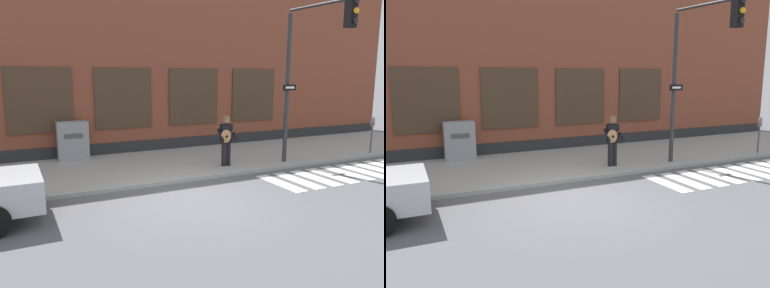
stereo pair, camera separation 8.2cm
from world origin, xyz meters
TOP-DOWN VIEW (x-y plane):
  - ground_plane at (0.00, 0.00)m, footprint 160.00×160.00m
  - sidewalk at (0.00, 3.94)m, footprint 28.00×4.56m
  - building_backdrop at (-0.00, 8.21)m, footprint 28.00×4.06m
  - crosswalk at (5.68, 0.35)m, footprint 5.78×1.90m
  - busker at (2.44, 2.52)m, footprint 0.72×0.59m
  - traffic_light at (4.78, 1.29)m, footprint 0.70×2.61m
  - parking_meter at (8.74, 1.98)m, footprint 0.13×0.11m
  - utility_box at (-2.03, 5.77)m, footprint 1.06×0.56m

SIDE VIEW (x-z plane):
  - ground_plane at x=0.00m, z-range 0.00..0.00m
  - crosswalk at x=5.68m, z-range 0.00..0.01m
  - sidewalk at x=0.00m, z-range 0.00..0.11m
  - utility_box at x=-2.03m, z-range 0.11..1.50m
  - parking_meter at x=8.74m, z-range 0.34..1.77m
  - busker at x=2.44m, z-range 0.22..1.91m
  - traffic_light at x=4.78m, z-range 1.09..6.31m
  - building_backdrop at x=0.00m, z-range -0.01..7.61m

